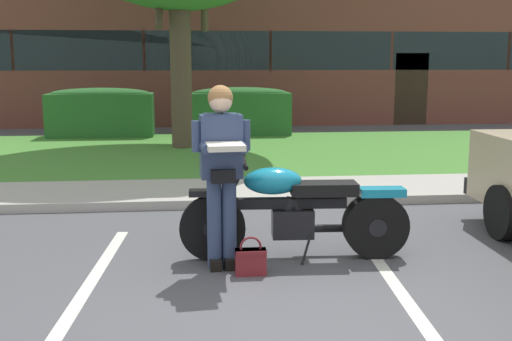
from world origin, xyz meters
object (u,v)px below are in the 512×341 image
(handbag, at_px, (251,259))
(hedge_left, at_px, (101,112))
(motorcycle, at_px, (303,210))
(brick_building, at_px, (254,55))
(rider_person, at_px, (221,162))
(hedge_center_left, at_px, (240,111))

(handbag, height_order, hedge_left, hedge_left)
(handbag, bearing_deg, motorcycle, 37.64)
(motorcycle, xyz_separation_m, brick_building, (1.15, 16.86, 1.58))
(rider_person, distance_m, hedge_left, 10.20)
(handbag, bearing_deg, rider_person, 138.88)
(brick_building, bearing_deg, handbag, -95.63)
(hedge_left, bearing_deg, hedge_center_left, 0.00)
(hedge_left, relative_size, brick_building, 0.12)
(rider_person, xyz_separation_m, brick_building, (1.95, 17.06, 1.06))
(hedge_left, bearing_deg, motorcycle, -71.07)
(hedge_left, distance_m, brick_building, 8.58)
(rider_person, bearing_deg, brick_building, 83.48)
(motorcycle, distance_m, hedge_center_left, 9.68)
(motorcycle, bearing_deg, hedge_center_left, 89.38)
(handbag, xyz_separation_m, hedge_left, (-2.77, 10.10, 0.51))
(rider_person, xyz_separation_m, hedge_center_left, (0.90, 9.88, -0.36))
(hedge_center_left, distance_m, brick_building, 7.40)
(motorcycle, xyz_separation_m, rider_person, (-0.80, -0.21, 0.52))
(handbag, distance_m, brick_building, 17.47)
(motorcycle, xyz_separation_m, hedge_center_left, (0.10, 9.67, 0.16))
(rider_person, bearing_deg, handbag, -41.12)
(hedge_left, xyz_separation_m, hedge_center_left, (3.42, 0.00, 0.00))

